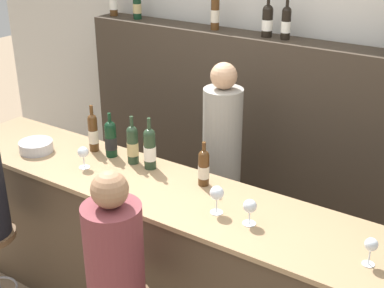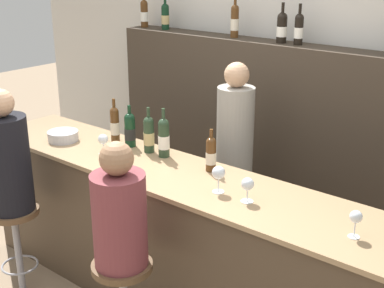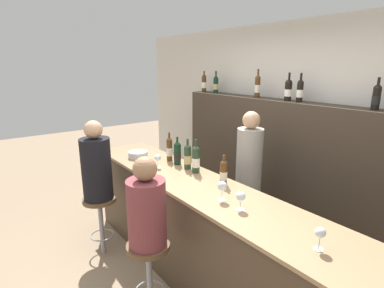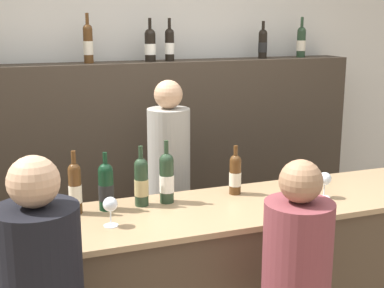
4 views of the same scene
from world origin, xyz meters
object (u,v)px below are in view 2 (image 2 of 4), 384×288
Objects in this scene: wine_bottle_counter_3 at (164,137)px; wine_bottle_backbar_4 at (299,29)px; wine_bottle_backbar_2 at (235,21)px; guest_seated_right at (119,214)px; wine_bottle_backbar_0 at (144,13)px; wine_bottle_counter_0 at (115,124)px; wine_bottle_counter_2 at (149,134)px; wine_bottle_backbar_1 at (165,16)px; wine_glass_1 at (219,173)px; wine_glass_2 at (248,185)px; metal_bowl at (63,136)px; bartender at (234,173)px; wine_bottle_backbar_3 at (282,27)px; bar_stool_right at (123,286)px; wine_glass_0 at (103,140)px; bar_stool_left at (15,228)px; wine_glass_3 at (356,218)px; wine_bottle_counter_4 at (211,154)px; guest_seated_left at (7,159)px; wine_bottle_counter_1 at (130,130)px.

wine_bottle_counter_3 is 1.13× the size of wine_bottle_backbar_4.
guest_seated_right is (0.57, -1.90, -0.85)m from wine_bottle_backbar_2.
wine_bottle_backbar_4 is at bearing 0.00° from wine_bottle_backbar_0.
wine_bottle_counter_0 is 1.01× the size of wine_bottle_counter_2.
wine_bottle_backbar_1 is 2.23m from wine_glass_1.
wine_glass_2 is 0.64× the size of metal_bowl.
wine_bottle_backbar_1 reaches higher than wine_bottle_counter_3.
bartender is (0.34, 0.58, -0.40)m from wine_bottle_counter_2.
wine_bottle_backbar_3 reaches higher than guest_seated_right.
wine_bottle_backbar_2 reaches higher than wine_bottle_backbar_0.
bartender is at bearing -109.16° from wine_bottle_backbar_4.
wine_bottle_backbar_0 is at bearing 159.44° from bartender.
wine_bottle_counter_3 is 0.51× the size of bar_stool_right.
wine_bottle_backbar_2 is 2.32× the size of wine_glass_2.
wine_bottle_counter_2 is 0.83m from wine_glass_1.
wine_glass_0 is at bearing -118.98° from wine_bottle_backbar_4.
bartender reaches higher than bar_stool_left.
wine_bottle_backbar_4 is 1.89m from wine_glass_3.
bartender is at bearing 110.07° from wine_bottle_counter_4.
wine_bottle_counter_0 is at bearing 180.00° from wine_bottle_counter_4.
wine_bottle_backbar_1 reaches higher than wine_bottle_counter_0.
bar_stool_left and bar_stool_right have the same top height.
bar_stool_right is at bearing 0.00° from bar_stool_left.
wine_bottle_backbar_3 is at bearing 85.72° from bartender.
wine_glass_1 is at bearing -57.80° from wine_bottle_backbar_2.
guest_seated_left is 1.27× the size of bar_stool_right.
bartender is (0.41, -0.54, -1.08)m from wine_bottle_backbar_2.
bar_stool_left is (-0.41, -0.77, -0.63)m from wine_bottle_counter_1.
wine_bottle_counter_1 is 0.36× the size of guest_seated_left.
bar_stool_left is at bearing -158.89° from wine_glass_1.
wine_bottle_backbar_2 is 1.75m from wine_glass_1.
wine_bottle_backbar_3 is at bearing 93.56° from bar_stool_right.
bar_stool_left is at bearing -133.78° from wine_bottle_counter_3.
wine_bottle_backbar_0 is at bearing 153.68° from wine_glass_3.
wine_bottle_backbar_3 is (0.74, 1.12, 0.66)m from wine_bottle_counter_0.
wine_bottle_backbar_4 is (0.60, 0.00, -0.02)m from wine_bottle_backbar_2.
wine_bottle_backbar_2 is at bearing 100.41° from wine_bottle_counter_3.
wine_bottle_backbar_3 is 1.65m from wine_glass_2.
wine_bottle_backbar_0 is 1.32× the size of metal_bowl.
guest_seated_right is at bearing 0.00° from bar_stool_left.
wine_bottle_counter_3 is 0.51× the size of bar_stool_left.
bar_stool_right is (0.72, -0.54, -0.60)m from wine_glass_0.
wine_glass_2 is at bearing -51.25° from bartender.
bar_stool_left is at bearing -124.86° from bartender.
wine_glass_1 is (0.86, -1.36, -0.70)m from wine_bottle_backbar_2.
wine_bottle_backbar_2 reaches higher than wine_bottle_counter_2.
wine_bottle_backbar_1 is 2.46m from guest_seated_right.
guest_seated_right is at bearing 0.00° from guest_seated_left.
wine_bottle_counter_0 is at bearing -140.23° from bartender.
wine_glass_0 reaches higher than metal_bowl.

